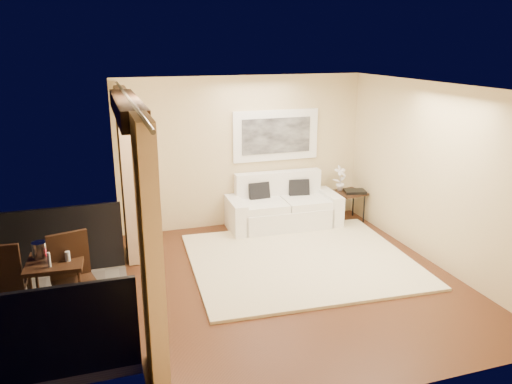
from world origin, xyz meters
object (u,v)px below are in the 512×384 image
balcony_chair_far (4,277)px  balcony_chair_near (72,271)px  sofa (282,208)px  bistro_table (56,266)px  orchid (340,178)px  side_table (349,195)px  ice_bucket (40,250)px

balcony_chair_far → balcony_chair_near: 0.77m
sofa → bistro_table: size_ratio=2.67×
orchid → balcony_chair_near: (-4.69, -2.25, -0.17)m
bistro_table → side_table: bearing=22.1°
orchid → balcony_chair_near: 5.20m
orchid → bistro_table: 5.33m
orchid → balcony_chair_near: balcony_chair_near is taller
side_table → bistro_table: bearing=-157.9°
balcony_chair_far → side_table: bearing=-157.0°
balcony_chair_far → ice_bucket: bearing=-165.9°
orchid → ice_bucket: bearing=-158.0°
balcony_chair_far → ice_bucket: balcony_chair_far is taller
sofa → orchid: orchid is taller
orchid → balcony_chair_far: size_ratio=0.46×
bistro_table → ice_bucket: 0.28m
side_table → ice_bucket: size_ratio=2.98×
sofa → side_table: sofa is taller
sofa → bistro_table: (-3.71, -2.14, 0.34)m
orchid → balcony_chair_far: 5.85m
side_table → balcony_chair_near: 5.29m
bistro_table → balcony_chair_near: size_ratio=0.70×
ice_bucket → side_table: bearing=20.3°
side_table → orchid: orchid is taller
sofa → orchid: size_ratio=4.20×
sofa → side_table: size_ratio=3.42×
sofa → balcony_chair_near: bearing=-146.0°
bistro_table → sofa: bearing=29.9°
side_table → sofa: bearing=176.0°
sofa → balcony_chair_far: (-4.29, -2.09, 0.27)m
orchid → balcony_chair_far: bearing=-158.8°
orchid → balcony_chair_near: bearing=-154.4°
balcony_chair_near → ice_bucket: 0.47m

